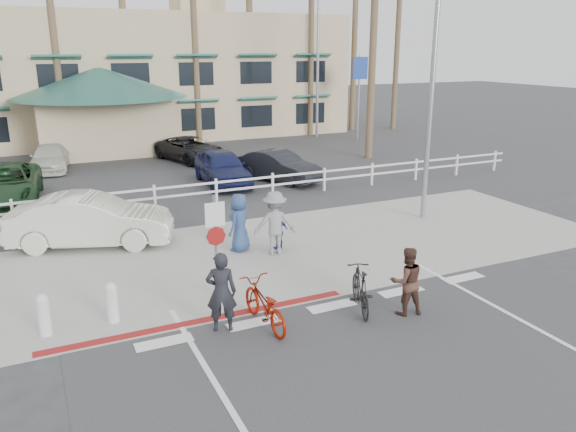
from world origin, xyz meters
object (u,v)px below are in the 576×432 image
bike_red (264,305)px  car_white_sedan (91,221)px  bike_black (360,289)px  sign_post (216,242)px

bike_red → car_white_sedan: bearing=-72.0°
bike_black → car_white_sedan: car_white_sedan is taller
bike_black → sign_post: bearing=-15.2°
sign_post → car_white_sedan: size_ratio=0.60×
bike_red → car_white_sedan: 7.63m
sign_post → car_white_sedan: (-2.30, 5.30, -0.65)m
bike_red → bike_black: bike_black is taller
sign_post → bike_black: bearing=-35.8°
bike_red → car_white_sedan: size_ratio=0.40×
sign_post → car_white_sedan: sign_post is taller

